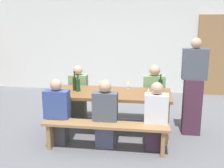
{
  "coord_description": "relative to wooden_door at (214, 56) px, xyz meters",
  "views": [
    {
      "loc": [
        0.67,
        -4.68,
        2.04
      ],
      "look_at": [
        0.0,
        0.0,
        0.9
      ],
      "focal_mm": 44.69,
      "sensor_mm": 36.0,
      "label": 1
    }
  ],
  "objects": [
    {
      "name": "wine_bottle_2",
      "position": [
        -1.46,
        -2.74,
        -0.18
      ],
      "size": [
        0.07,
        0.07,
        0.32
      ],
      "color": "#143319",
      "rests_on": "tasting_table"
    },
    {
      "name": "seated_guest_near_0",
      "position": [
        -3.11,
        -3.46,
        -0.54
      ],
      "size": [
        0.4,
        0.24,
        1.09
      ],
      "rotation": [
        0.0,
        0.0,
        1.57
      ],
      "color": "#424146",
      "rests_on": "ground"
    },
    {
      "name": "tasting_table",
      "position": [
        -2.29,
        -2.88,
        -0.38
      ],
      "size": [
        2.06,
        0.86,
        0.75
      ],
      "color": "brown",
      "rests_on": "ground"
    },
    {
      "name": "seated_guest_near_2",
      "position": [
        -1.53,
        -3.46,
        -0.53
      ],
      "size": [
        0.36,
        0.24,
        1.09
      ],
      "rotation": [
        0.0,
        0.0,
        1.57
      ],
      "color": "#402B3D",
      "rests_on": "ground"
    },
    {
      "name": "wooden_door",
      "position": [
        0.0,
        0.0,
        0.0
      ],
      "size": [
        0.9,
        0.06,
        2.1
      ],
      "primitive_type": "cube",
      "color": "#9E7247",
      "rests_on": "ground"
    },
    {
      "name": "wine_bottle_1",
      "position": [
        -2.9,
        -2.89,
        -0.18
      ],
      "size": [
        0.07,
        0.07,
        0.31
      ],
      "color": "#194723",
      "rests_on": "tasting_table"
    },
    {
      "name": "seated_guest_near_1",
      "position": [
        -2.32,
        -3.46,
        -0.53
      ],
      "size": [
        0.39,
        0.24,
        1.1
      ],
      "rotation": [
        0.0,
        0.0,
        1.57
      ],
      "color": "#4E4F69",
      "rests_on": "ground"
    },
    {
      "name": "seated_guest_far_1",
      "position": [
        -1.56,
        -2.3,
        -0.5
      ],
      "size": [
        0.42,
        0.24,
        1.16
      ],
      "rotation": [
        0.0,
        0.0,
        -1.57
      ],
      "color": "#4F466B",
      "rests_on": "ground"
    },
    {
      "name": "wine_glass_0",
      "position": [
        -2.03,
        -2.61,
        -0.17
      ],
      "size": [
        0.07,
        0.07,
        0.18
      ],
      "color": "silver",
      "rests_on": "tasting_table"
    },
    {
      "name": "back_wall",
      "position": [
        -2.29,
        0.14,
        0.55
      ],
      "size": [
        14.0,
        0.2,
        3.2
      ],
      "primitive_type": "cube",
      "color": "silver",
      "rests_on": "ground"
    },
    {
      "name": "wine_glass_1",
      "position": [
        -1.66,
        -3.09,
        -0.19
      ],
      "size": [
        0.07,
        0.07,
        0.16
      ],
      "color": "silver",
      "rests_on": "tasting_table"
    },
    {
      "name": "bench_far",
      "position": [
        -2.29,
        -2.15,
        -0.7
      ],
      "size": [
        1.96,
        0.3,
        0.45
      ],
      "color": "#9E7247",
      "rests_on": "ground"
    },
    {
      "name": "wine_bottle_0",
      "position": [
        -2.98,
        -2.83,
        -0.17
      ],
      "size": [
        0.07,
        0.07,
        0.35
      ],
      "color": "#332814",
      "rests_on": "tasting_table"
    },
    {
      "name": "ground_plane",
      "position": [
        -2.29,
        -2.88,
        -1.05
      ],
      "size": [
        24.0,
        24.0,
        0.0
      ],
      "primitive_type": "plane",
      "color": "slate"
    },
    {
      "name": "standing_host",
      "position": [
        -0.89,
        -2.72,
        -0.23
      ],
      "size": [
        0.42,
        0.24,
        1.7
      ],
      "rotation": [
        0.0,
        0.0,
        3.14
      ],
      "color": "#4B293B",
      "rests_on": "ground"
    },
    {
      "name": "bench_near",
      "position": [
        -2.29,
        -3.61,
        -0.7
      ],
      "size": [
        1.96,
        0.3,
        0.45
      ],
      "color": "#9E7247",
      "rests_on": "ground"
    },
    {
      "name": "seated_guest_far_0",
      "position": [
        -3.06,
        -2.3,
        -0.53
      ],
      "size": [
        0.36,
        0.24,
        1.11
      ],
      "rotation": [
        0.0,
        0.0,
        -1.57
      ],
      "color": "#535746",
      "rests_on": "ground"
    }
  ]
}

